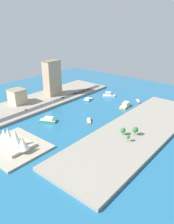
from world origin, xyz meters
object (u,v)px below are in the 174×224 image
sedan_silver (86,90)px  ferry_white_commuter (109,95)px  ferry_green_doubledeck (48,120)px  traffic_light_waterfront (41,105)px  taxi_yellow_cab (25,110)px  pickup_red (74,93)px  office_block_beige (17,96)px  catamaran_blue (88,99)px  van_white (54,102)px  water_taxi_orange (89,121)px  apartment_midrise_tan (52,78)px  ferry_yellow_fast (125,105)px  tugboat_red (138,101)px  suv_black (63,97)px  opera_landmark (13,140)px

sedan_silver → ferry_white_commuter: bearing=-168.8°
ferry_green_doubledeck → traffic_light_waterfront: size_ratio=3.46×
sedan_silver → taxi_yellow_cab: bearing=87.5°
taxi_yellow_cab → pickup_red: size_ratio=0.98×
office_block_beige → sedan_silver: 118.64m
catamaran_blue → ferry_green_doubledeck: 93.96m
sedan_silver → van_white: 74.96m
catamaran_blue → water_taxi_orange: (-51.12, 59.90, -0.26)m
apartment_midrise_tan → taxi_yellow_cab: size_ratio=12.35×
water_taxi_orange → ferry_yellow_fast: (-8.99, -73.41, 1.41)m
pickup_red → traffic_light_waterfront: bearing=97.5°
ferry_green_doubledeck → apartment_midrise_tan: (68.88, -70.46, 28.78)m
tugboat_red → suv_black: 118.64m
ferry_yellow_fast → opera_landmark: 171.49m
apartment_midrise_tan → traffic_light_waterfront: bearing=122.9°
ferry_green_doubledeck → suv_black: (43.76, -68.08, 1.81)m
office_block_beige → suv_black: 69.08m
suv_black → traffic_light_waterfront: 50.83m
catamaran_blue → traffic_light_waterfront: 78.70m
ferry_yellow_fast → office_block_beige: bearing=37.8°
apartment_midrise_tan → office_block_beige: (9.10, 61.58, -17.11)m
opera_landmark → ferry_yellow_fast: bearing=-99.3°
tugboat_red → apartment_midrise_tan: apartment_midrise_tan is taller
water_taxi_orange → ferry_white_commuter: size_ratio=0.71×
water_taxi_orange → ferry_green_doubledeck: 51.20m
taxi_yellow_cab → suv_black: bearing=-91.3°
taxi_yellow_cab → traffic_light_waterfront: traffic_light_waterfront is taller
catamaran_blue → van_white: size_ratio=3.75×
sedan_silver → pickup_red: size_ratio=1.02×
catamaran_blue → sedan_silver: bearing=-44.9°
water_taxi_orange → ferry_yellow_fast: ferry_yellow_fast is taller
apartment_midrise_tan → suv_black: (-25.12, 2.38, -26.97)m
office_block_beige → traffic_light_waterfront: 44.36m
ferry_yellow_fast → sedan_silver: (87.90, -14.18, 1.67)m
tugboat_red → pickup_red: bearing=23.0°
catamaran_blue → taxi_yellow_cab: 100.31m
office_block_beige → ferry_white_commuter: bearing=-123.9°
ferry_green_doubledeck → traffic_light_waterfront: (35.07, -18.11, 5.27)m
apartment_midrise_tan → opera_landmark: (-89.21, 132.94, -22.42)m
ferry_green_doubledeck → taxi_yellow_cab: (45.30, 1.50, 1.90)m
traffic_light_waterfront → sedan_silver: bearing=-87.3°
water_taxi_orange → office_block_beige: bearing=11.8°
opera_landmark → catamaran_blue: bearing=-78.2°
ferry_yellow_fast → suv_black: 99.47m
ferry_white_commuter → pickup_red: (48.37, 32.30, 1.62)m
ferry_yellow_fast → taxi_yellow_cab: 142.78m
taxi_yellow_cab → opera_landmark: size_ratio=0.10×
pickup_red → taxi_yellow_cab: bearing=90.1°
water_taxi_orange → sedan_silver: (78.91, -87.59, 3.08)m
catamaran_blue → ferry_yellow_fast: (-60.11, -13.50, 1.15)m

